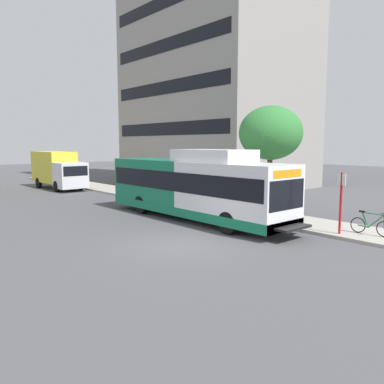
% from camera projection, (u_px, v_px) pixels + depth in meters
% --- Properties ---
extents(ground_plane, '(120.00, 120.00, 0.00)m').
position_uv_depth(ground_plane, '(87.00, 217.00, 20.89)').
color(ground_plane, '#4C4C51').
extents(sidewalk_curb, '(3.00, 56.00, 0.14)m').
position_uv_depth(sidewalk_curb, '(207.00, 206.00, 23.95)').
color(sidewalk_curb, '#A8A399').
rests_on(sidewalk_curb, ground).
extents(transit_bus, '(2.58, 12.25, 3.65)m').
position_uv_depth(transit_bus, '(194.00, 187.00, 19.98)').
color(transit_bus, white).
rests_on(transit_bus, ground).
extents(bus_stop_sign_pole, '(0.10, 0.36, 2.60)m').
position_uv_depth(bus_stop_sign_pole, '(341.00, 198.00, 16.12)').
color(bus_stop_sign_pole, red).
rests_on(bus_stop_sign_pole, sidewalk_curb).
extents(bicycle_parked, '(0.52, 1.76, 1.02)m').
position_uv_depth(bicycle_parked, '(371.00, 225.00, 16.06)').
color(bicycle_parked, black).
rests_on(bicycle_parked, sidewalk_curb).
extents(street_tree_near_stop, '(3.40, 3.40, 5.81)m').
position_uv_depth(street_tree_near_stop, '(271.00, 133.00, 20.67)').
color(street_tree_near_stop, '#4C3823').
rests_on(street_tree_near_stop, sidewalk_curb).
extents(box_truck_background, '(2.32, 7.01, 3.25)m').
position_uv_depth(box_truck_background, '(58.00, 169.00, 33.78)').
color(box_truck_background, silver).
rests_on(box_truck_background, ground).
extents(apartment_tower_backdrop, '(11.67, 16.11, 27.77)m').
position_uv_depth(apartment_tower_backdrop, '(216.00, 36.00, 35.75)').
color(apartment_tower_backdrop, gray).
rests_on(apartment_tower_backdrop, ground).
extents(lattice_comm_tower, '(1.10, 1.10, 22.54)m').
position_uv_depth(lattice_comm_tower, '(158.00, 116.00, 47.49)').
color(lattice_comm_tower, '#B7B7BC').
rests_on(lattice_comm_tower, ground).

